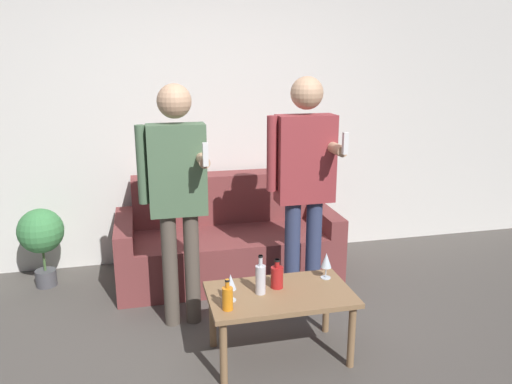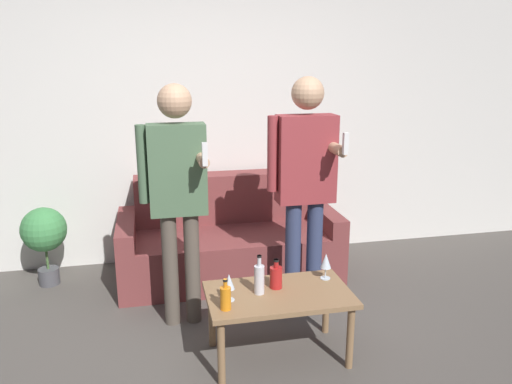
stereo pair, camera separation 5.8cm
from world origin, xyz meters
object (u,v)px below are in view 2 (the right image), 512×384
(coffee_table, at_px, (279,301))
(bottle_orange, at_px, (259,279))
(person_standing_left, at_px, (177,186))
(person_standing_right, at_px, (305,176))
(couch, at_px, (228,241))

(coffee_table, height_order, bottle_orange, bottle_orange)
(bottle_orange, distance_m, person_standing_left, 0.83)
(coffee_table, bearing_deg, bottle_orange, 172.92)
(person_standing_left, bearing_deg, person_standing_right, 3.03)
(bottle_orange, xyz_separation_m, person_standing_right, (0.46, 0.58, 0.47))
(coffee_table, height_order, person_standing_left, person_standing_left)
(person_standing_right, bearing_deg, couch, 121.76)
(couch, distance_m, coffee_table, 1.31)
(couch, xyz_separation_m, person_standing_right, (0.44, -0.71, 0.71))
(coffee_table, height_order, person_standing_right, person_standing_right)
(person_standing_left, relative_size, person_standing_right, 0.98)
(person_standing_left, bearing_deg, couch, 59.33)
(couch, distance_m, bottle_orange, 1.31)
(person_standing_left, distance_m, person_standing_right, 0.89)
(couch, distance_m, person_standing_left, 1.12)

